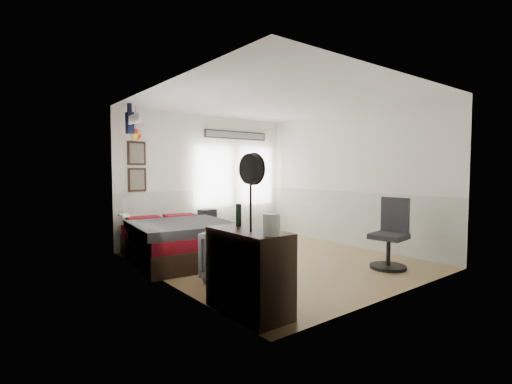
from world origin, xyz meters
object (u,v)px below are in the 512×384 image
dresser (249,271)px  nightstand (207,231)px  bed (177,241)px  task_chair (390,240)px  armchair (236,255)px

dresser → nightstand: dresser is taller
bed → task_chair: bearing=-39.6°
dresser → armchair: bearing=61.5°
task_chair → dresser: bearing=173.7°
dresser → task_chair: bearing=1.7°
bed → nightstand: size_ratio=4.55×
armchair → nightstand: (1.05, 2.56, -0.11)m
bed → nightstand: bearing=47.2°
dresser → nightstand: 3.95m
dresser → nightstand: bearing=65.9°
armchair → nightstand: armchair is taller
dresser → task_chair: task_chair is taller
nightstand → armchair: bearing=-114.6°
armchair → nightstand: 2.77m
bed → armchair: size_ratio=2.87×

